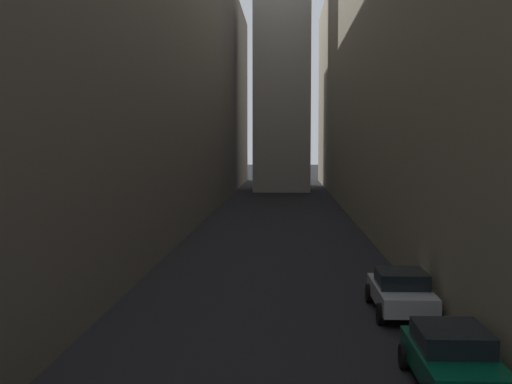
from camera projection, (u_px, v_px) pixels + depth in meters
The scene contains 5 objects.
ground_plane at pixel (278, 224), 46.32m from camera, with size 264.00×264.00×0.00m, color black.
building_block_left at pixel (108, 58), 48.02m from camera, with size 14.15×108.00×23.91m, color #60594F.
building_block_right at pixel (428, 51), 46.92m from camera, with size 10.38×108.00×24.60m, color gray.
parked_car_right_third at pixel (452, 357), 15.08m from camera, with size 1.93×3.99×1.42m.
parked_car_right_far at pixel (401, 291), 21.85m from camera, with size 1.95×4.22×1.44m.
Camera 1 is at (0.56, 1.94, 5.66)m, focal length 45.96 mm.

